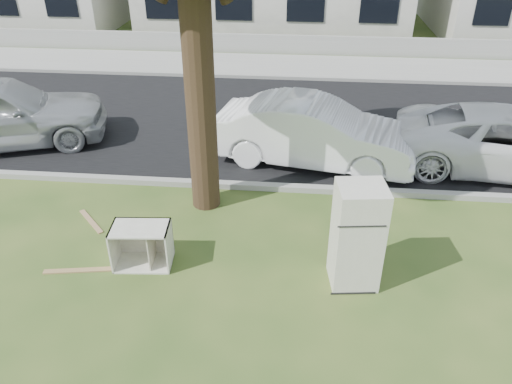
# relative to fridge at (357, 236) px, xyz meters

# --- Properties ---
(ground) EXTENTS (120.00, 120.00, 0.00)m
(ground) POSITION_rel_fridge_xyz_m (-2.29, 0.23, -0.85)
(ground) COLOR #2F4D1B
(road) EXTENTS (120.00, 7.00, 0.01)m
(road) POSITION_rel_fridge_xyz_m (-2.29, 6.23, -0.85)
(road) COLOR black
(road) RESTS_ON ground
(kerb_near) EXTENTS (120.00, 0.18, 0.12)m
(kerb_near) POSITION_rel_fridge_xyz_m (-2.29, 2.68, -0.85)
(kerb_near) COLOR gray
(kerb_near) RESTS_ON ground
(kerb_far) EXTENTS (120.00, 0.18, 0.12)m
(kerb_far) POSITION_rel_fridge_xyz_m (-2.29, 9.78, -0.85)
(kerb_far) COLOR gray
(kerb_far) RESTS_ON ground
(sidewalk) EXTENTS (120.00, 2.80, 0.01)m
(sidewalk) POSITION_rel_fridge_xyz_m (-2.29, 11.23, -0.85)
(sidewalk) COLOR gray
(sidewalk) RESTS_ON ground
(low_wall) EXTENTS (120.00, 0.15, 0.70)m
(low_wall) POSITION_rel_fridge_xyz_m (-2.29, 12.83, -0.50)
(low_wall) COLOR gray
(low_wall) RESTS_ON ground
(fridge) EXTENTS (0.78, 0.73, 1.71)m
(fridge) POSITION_rel_fridge_xyz_m (0.00, 0.00, 0.00)
(fridge) COLOR #B9B5A7
(fridge) RESTS_ON ground
(cabinet) EXTENTS (0.97, 0.64, 0.72)m
(cabinet) POSITION_rel_fridge_xyz_m (-3.39, 0.10, -0.49)
(cabinet) COLOR silver
(cabinet) RESTS_ON ground
(plank_a) EXTENTS (1.25, 0.31, 0.03)m
(plank_a) POSITION_rel_fridge_xyz_m (-4.33, -0.19, -0.84)
(plank_a) COLOR #9A7A4A
(plank_a) RESTS_ON ground
(plank_b) EXTENTS (0.70, 0.74, 0.02)m
(plank_b) POSITION_rel_fridge_xyz_m (-4.72, 1.18, -0.84)
(plank_b) COLOR #A47E56
(plank_b) RESTS_ON ground
(plank_c) EXTENTS (0.20, 0.80, 0.02)m
(plank_c) POSITION_rel_fridge_xyz_m (-3.89, 0.75, -0.84)
(plank_c) COLOR tan
(plank_c) RESTS_ON ground
(car_center) EXTENTS (4.61, 2.33, 1.45)m
(car_center) POSITION_rel_fridge_xyz_m (-0.61, 4.00, -0.13)
(car_center) COLOR white
(car_center) RESTS_ON ground
(car_right) EXTENTS (5.06, 2.75, 1.35)m
(car_right) POSITION_rel_fridge_xyz_m (3.62, 4.08, -0.18)
(car_right) COLOR white
(car_right) RESTS_ON ground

